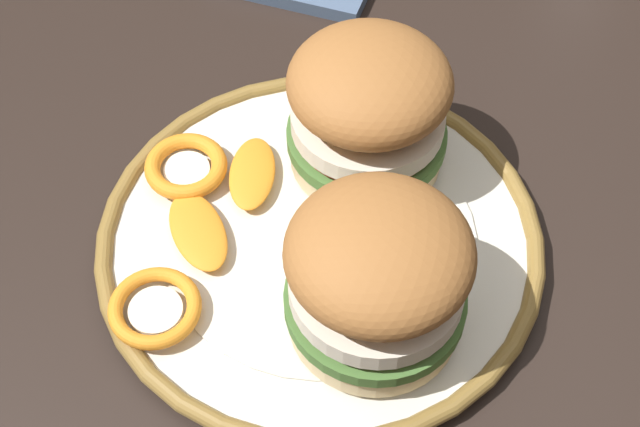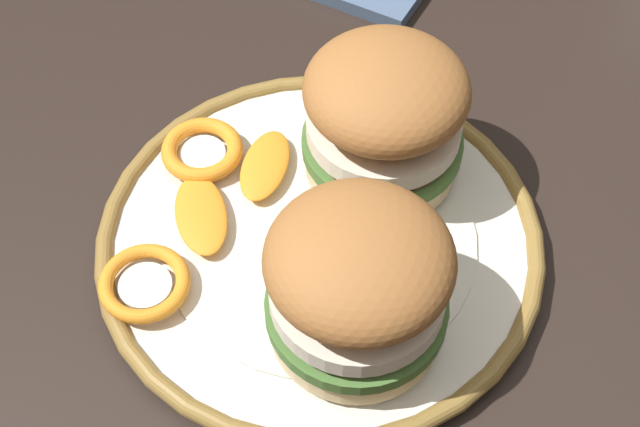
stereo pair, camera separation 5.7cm
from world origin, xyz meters
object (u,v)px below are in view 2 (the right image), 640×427
dining_table (331,293)px  dinner_plate (320,240)px  sandwich_half_right (358,282)px  sandwich_half_left (385,115)px

dining_table → dinner_plate: bearing=-16.6°
dinner_plate → sandwich_half_right: sandwich_half_right is taller
dining_table → sandwich_half_left: 0.18m
sandwich_half_left → dining_table: bearing=-50.7°
dining_table → dinner_plate: 0.12m
dining_table → sandwich_half_left: (-0.03, 0.03, 0.18)m
sandwich_half_left → sandwich_half_right: same height
sandwich_half_left → sandwich_half_right: bearing=-10.0°
dining_table → sandwich_half_right: bearing=6.6°
dining_table → sandwich_half_left: bearing=129.3°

